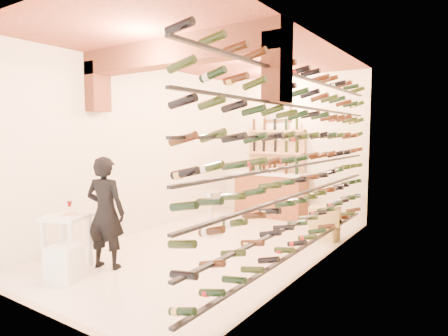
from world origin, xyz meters
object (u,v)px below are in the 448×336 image
back_counter (270,193)px  tasting_table (67,225)px  crate_lower (324,232)px  chrome_barstool (211,210)px  white_stool (65,263)px  wine_rack (301,157)px  person (105,213)px

back_counter → tasting_table: back_counter is taller
crate_lower → chrome_barstool: bearing=-153.7°
white_stool → chrome_barstool: size_ratio=0.55×
back_counter → white_stool: back_counter is taller
white_stool → chrome_barstool: bearing=84.7°
white_stool → chrome_barstool: (0.27, 2.84, 0.25)m
wine_rack → white_stool: (-2.24, -2.31, -1.32)m
white_stool → person: bearing=85.0°
crate_lower → wine_rack: bearing=-84.8°
wine_rack → crate_lower: 2.02m
crate_lower → white_stool: bearing=-119.3°
person → crate_lower: 3.80m
wine_rack → crate_lower: (-0.13, 1.44, -1.41)m
back_counter → person: bearing=-94.6°
back_counter → tasting_table: 4.75m
chrome_barstool → crate_lower: bearing=26.3°
tasting_table → white_stool: (0.33, -0.27, -0.40)m
white_stool → person: person is taller
wine_rack → back_counter: 3.38m
chrome_barstool → white_stool: bearing=-95.3°
person → chrome_barstool: person is taller
white_stool → person: 0.83m
chrome_barstool → crate_lower: size_ratio=1.80×
tasting_table → crate_lower: tasting_table is taller
wine_rack → back_counter: bearing=124.7°
person → chrome_barstool: bearing=-113.5°
white_stool → crate_lower: (2.11, 3.75, -0.09)m
tasting_table → white_stool: 0.58m
white_stool → person: size_ratio=0.29×
back_counter → person: (-0.35, -4.34, 0.26)m
chrome_barstool → tasting_table: bearing=-103.0°
white_stool → back_counter: bearing=85.3°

